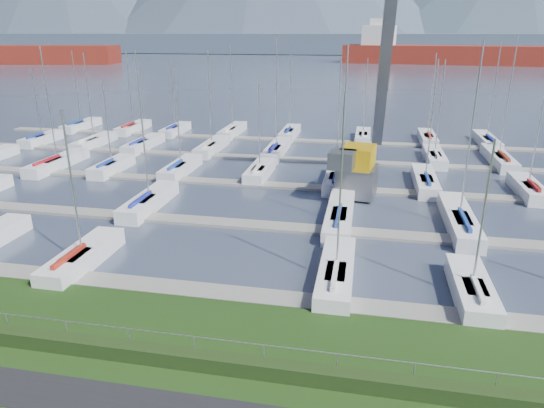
# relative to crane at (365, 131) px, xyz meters

# --- Properties ---
(water) EXTENTS (800.00, 540.00, 0.20)m
(water) POSITION_rel_crane_xyz_m (-5.47, 234.53, -5.73)
(water) COLOR #3C4558
(hedge) EXTENTS (80.00, 0.70, 0.70)m
(hedge) POSITION_rel_crane_xyz_m (-5.47, -25.87, -4.98)
(hedge) COLOR #203413
(hedge) RESTS_ON grass
(fence) EXTENTS (80.00, 0.04, 0.04)m
(fence) POSITION_rel_crane_xyz_m (-5.47, -25.47, -4.13)
(fence) COLOR #9C9EA4
(fence) RESTS_ON grass
(foothill) EXTENTS (900.00, 80.00, 12.00)m
(foothill) POSITION_rel_crane_xyz_m (-5.47, 304.53, 0.67)
(foothill) COLOR #485669
(foothill) RESTS_ON water
(docks) EXTENTS (90.00, 41.60, 0.25)m
(docks) POSITION_rel_crane_xyz_m (-5.47, 0.53, -5.55)
(docks) COLOR slate
(docks) RESTS_ON water
(crane) EXTENTS (4.78, 13.36, 22.35)m
(crane) POSITION_rel_crane_xyz_m (0.00, 0.00, 0.00)
(crane) COLOR #57595F
(crane) RESTS_ON water
(cargo_ship_west) EXTENTS (85.24, 32.22, 21.50)m
(cargo_ship_west) POSITION_rel_crane_xyz_m (-157.30, 157.93, -1.62)
(cargo_ship_west) COLOR maroon
(cargo_ship_west) RESTS_ON water
(cargo_ship_mid) EXTENTS (100.86, 31.11, 21.50)m
(cargo_ship_mid) POSITION_rel_crane_xyz_m (33.25, 192.42, -1.79)
(cargo_ship_mid) COLOR maroon
(cargo_ship_mid) RESTS_ON water
(sailboat_fleet) EXTENTS (74.52, 48.86, 13.55)m
(sailboat_fleet) POSITION_rel_crane_xyz_m (-5.15, 5.75, 0.12)
(sailboat_fleet) COLOR #1F309F
(sailboat_fleet) RESTS_ON water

